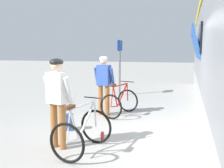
{
  "coord_description": "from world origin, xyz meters",
  "views": [
    {
      "loc": [
        1.11,
        -5.27,
        1.88
      ],
      "look_at": [
        -0.79,
        0.77,
        1.05
      ],
      "focal_mm": 39.21,
      "sensor_mm": 36.0,
      "label": 1
    }
  ],
  "objects_px": {
    "cyclist_far_in_blue": "(104,80)",
    "bicycle_far_red": "(120,102)",
    "water_bottle_near_the_bikes": "(102,137)",
    "platform_sign_post": "(120,58)",
    "backpack_on_platform": "(67,122)",
    "bicycle_near_silver": "(83,132)",
    "cyclist_near_in_white": "(58,95)"
  },
  "relations": [
    {
      "from": "cyclist_far_in_blue",
      "to": "bicycle_far_red",
      "type": "relative_size",
      "value": 1.46
    },
    {
      "from": "bicycle_far_red",
      "to": "water_bottle_near_the_bikes",
      "type": "relative_size",
      "value": 5.63
    },
    {
      "from": "bicycle_near_silver",
      "to": "backpack_on_platform",
      "type": "height_order",
      "value": "bicycle_near_silver"
    },
    {
      "from": "bicycle_far_red",
      "to": "platform_sign_post",
      "type": "bearing_deg",
      "value": 105.73
    },
    {
      "from": "platform_sign_post",
      "to": "cyclist_near_in_white",
      "type": "bearing_deg",
      "value": -85.77
    },
    {
      "from": "bicycle_near_silver",
      "to": "backpack_on_platform",
      "type": "xyz_separation_m",
      "value": [
        -0.9,
        1.1,
        -0.2
      ]
    },
    {
      "from": "cyclist_far_in_blue",
      "to": "backpack_on_platform",
      "type": "distance_m",
      "value": 1.87
    },
    {
      "from": "cyclist_far_in_blue",
      "to": "platform_sign_post",
      "type": "relative_size",
      "value": 0.73
    },
    {
      "from": "bicycle_far_red",
      "to": "platform_sign_post",
      "type": "height_order",
      "value": "platform_sign_post"
    },
    {
      "from": "cyclist_near_in_white",
      "to": "platform_sign_post",
      "type": "distance_m",
      "value": 6.08
    },
    {
      "from": "water_bottle_near_the_bikes",
      "to": "cyclist_far_in_blue",
      "type": "bearing_deg",
      "value": 108.5
    },
    {
      "from": "cyclist_near_in_white",
      "to": "water_bottle_near_the_bikes",
      "type": "bearing_deg",
      "value": 37.38
    },
    {
      "from": "bicycle_near_silver",
      "to": "bicycle_far_red",
      "type": "relative_size",
      "value": 0.96
    },
    {
      "from": "cyclist_near_in_white",
      "to": "bicycle_near_silver",
      "type": "relative_size",
      "value": 1.53
    },
    {
      "from": "cyclist_near_in_white",
      "to": "cyclist_far_in_blue",
      "type": "xyz_separation_m",
      "value": [
        0.01,
        2.66,
        0.0
      ]
    },
    {
      "from": "bicycle_far_red",
      "to": "water_bottle_near_the_bikes",
      "type": "bearing_deg",
      "value": -83.72
    },
    {
      "from": "cyclist_far_in_blue",
      "to": "backpack_on_platform",
      "type": "height_order",
      "value": "cyclist_far_in_blue"
    },
    {
      "from": "bicycle_far_red",
      "to": "water_bottle_near_the_bikes",
      "type": "xyz_separation_m",
      "value": [
        0.24,
        -2.22,
        -0.29
      ]
    },
    {
      "from": "bicycle_near_silver",
      "to": "bicycle_far_red",
      "type": "height_order",
      "value": "same"
    },
    {
      "from": "backpack_on_platform",
      "to": "bicycle_near_silver",
      "type": "bearing_deg",
      "value": -70.16
    },
    {
      "from": "water_bottle_near_the_bikes",
      "to": "platform_sign_post",
      "type": "distance_m",
      "value": 5.81
    },
    {
      "from": "cyclist_far_in_blue",
      "to": "water_bottle_near_the_bikes",
      "type": "height_order",
      "value": "cyclist_far_in_blue"
    },
    {
      "from": "bicycle_near_silver",
      "to": "backpack_on_platform",
      "type": "distance_m",
      "value": 1.44
    },
    {
      "from": "backpack_on_platform",
      "to": "cyclist_near_in_white",
      "type": "bearing_deg",
      "value": -90.47
    },
    {
      "from": "cyclist_near_in_white",
      "to": "backpack_on_platform",
      "type": "height_order",
      "value": "cyclist_near_in_white"
    },
    {
      "from": "cyclist_far_in_blue",
      "to": "water_bottle_near_the_bikes",
      "type": "relative_size",
      "value": 8.22
    },
    {
      "from": "platform_sign_post",
      "to": "backpack_on_platform",
      "type": "bearing_deg",
      "value": -88.99
    },
    {
      "from": "platform_sign_post",
      "to": "bicycle_far_red",
      "type": "bearing_deg",
      "value": -74.27
    },
    {
      "from": "cyclist_near_in_white",
      "to": "platform_sign_post",
      "type": "bearing_deg",
      "value": 94.23
    },
    {
      "from": "water_bottle_near_the_bikes",
      "to": "bicycle_far_red",
      "type": "bearing_deg",
      "value": 96.28
    },
    {
      "from": "water_bottle_near_the_bikes",
      "to": "platform_sign_post",
      "type": "bearing_deg",
      "value": 101.99
    },
    {
      "from": "cyclist_far_in_blue",
      "to": "bicycle_far_red",
      "type": "bearing_deg",
      "value": 12.58
    }
  ]
}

